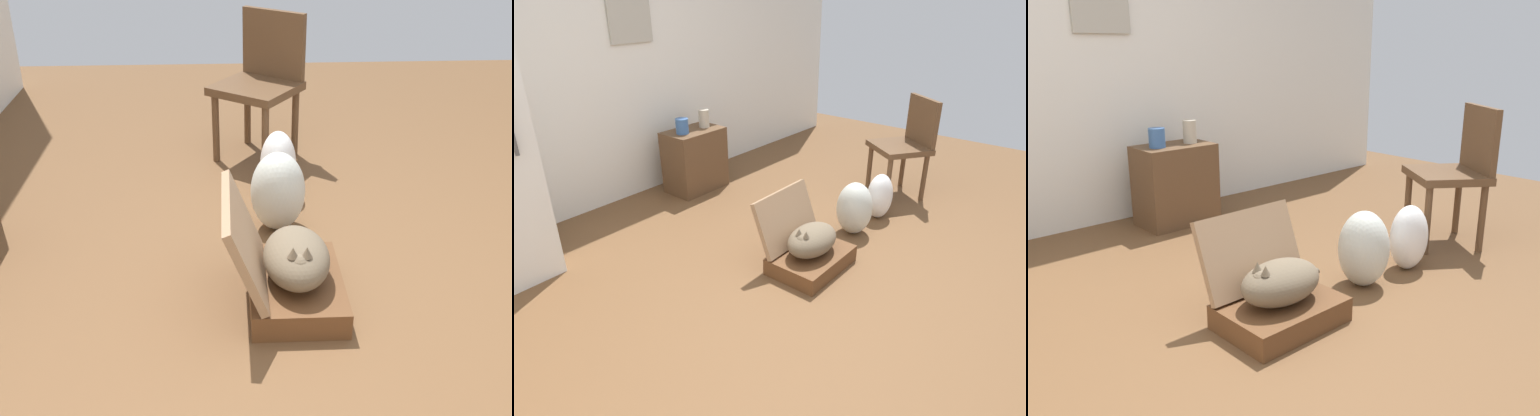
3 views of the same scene
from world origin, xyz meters
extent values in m
plane|color=brown|center=(0.00, 0.00, 0.00)|extent=(7.68, 7.68, 0.00)
cube|color=brown|center=(0.12, 0.20, 0.06)|extent=(0.56, 0.40, 0.12)
cube|color=#9B7756|center=(0.12, 0.41, 0.31)|extent=(0.56, 0.18, 0.39)
ellipsoid|color=brown|center=(0.12, 0.20, 0.22)|extent=(0.42, 0.28, 0.20)
sphere|color=brown|center=(0.01, 0.20, 0.25)|extent=(0.10, 0.10, 0.10)
cone|color=brown|center=(0.01, 0.17, 0.32)|extent=(0.05, 0.05, 0.05)
cone|color=brown|center=(0.01, 0.22, 0.32)|extent=(0.05, 0.05, 0.05)
cylinder|color=brown|center=(0.31, 0.24, 0.16)|extent=(0.20, 0.03, 0.07)
ellipsoid|color=silver|center=(0.75, 0.22, 0.21)|extent=(0.28, 0.28, 0.42)
ellipsoid|color=white|center=(1.12, 0.19, 0.19)|extent=(0.25, 0.20, 0.38)
cylinder|color=brown|center=(1.61, 0.55, 0.22)|extent=(0.04, 0.04, 0.44)
cylinder|color=brown|center=(1.39, 0.25, 0.22)|extent=(0.04, 0.04, 0.44)
cylinder|color=brown|center=(1.89, 0.34, 0.22)|extent=(0.04, 0.04, 0.44)
cylinder|color=brown|center=(1.68, 0.04, 0.22)|extent=(0.04, 0.04, 0.44)
cube|color=brown|center=(1.64, 0.29, 0.46)|extent=(0.63, 0.63, 0.05)
cube|color=brown|center=(1.80, 0.18, 0.69)|extent=(0.29, 0.38, 0.41)
camera|label=1|loc=(-2.10, 0.47, 1.67)|focal=44.36mm
camera|label=2|loc=(-2.10, -1.24, 1.73)|focal=31.42mm
camera|label=3|loc=(-1.40, -1.49, 1.26)|focal=37.73mm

